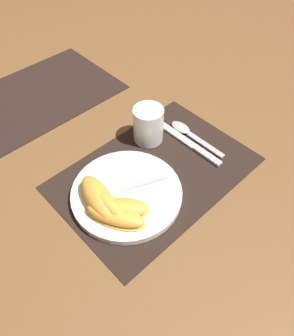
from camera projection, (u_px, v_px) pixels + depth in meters
The scene contains 12 objects.
ground_plane at pixel (155, 173), 0.79m from camera, with size 3.00×3.00×0.00m, color brown.
placemat at pixel (155, 173), 0.79m from camera, with size 0.47×0.32×0.00m.
placemat_far at pixel (37, 96), 0.98m from camera, with size 0.47×0.32×0.00m.
plate at pixel (127, 193), 0.74m from camera, with size 0.25×0.25×0.02m.
juice_glass at pixel (148, 126), 0.83m from camera, with size 0.08×0.08×0.09m.
knife at pixel (190, 144), 0.85m from camera, with size 0.02×0.21×0.01m.
spoon at pixel (187, 132), 0.87m from camera, with size 0.03×0.18×0.01m.
fork at pixel (123, 189), 0.73m from camera, with size 0.18×0.09×0.00m.
citrus_wedge_0 at pixel (98, 198), 0.70m from camera, with size 0.08×0.14×0.04m.
citrus_wedge_1 at pixel (107, 204), 0.69m from camera, with size 0.04×0.11×0.04m.
citrus_wedge_2 at pixel (115, 216), 0.67m from camera, with size 0.10×0.14×0.03m.
citrus_wedge_3 at pixel (123, 208), 0.68m from camera, with size 0.11×0.11×0.03m.
Camera 1 is at (-0.36, -0.35, 0.61)m, focal length 35.00 mm.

